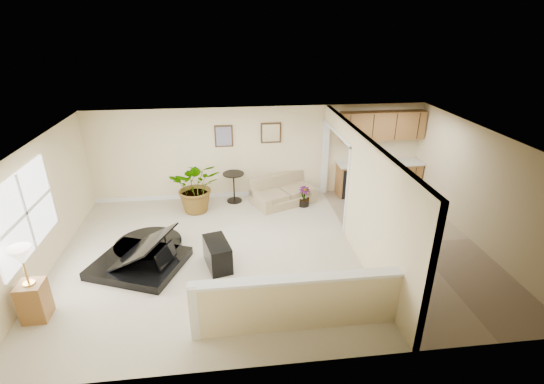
{
  "coord_description": "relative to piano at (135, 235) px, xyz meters",
  "views": [
    {
      "loc": [
        -0.88,
        -7.15,
        4.61
      ],
      "look_at": [
        0.02,
        0.4,
        1.23
      ],
      "focal_mm": 26.0,
      "sensor_mm": 36.0,
      "label": 1
    }
  ],
  "objects": [
    {
      "name": "floor",
      "position": [
        2.78,
        0.08,
        -0.66
      ],
      "size": [
        9.0,
        9.0,
        0.0
      ],
      "primitive_type": "plane",
      "color": "#C2B497",
      "rests_on": "ground"
    },
    {
      "name": "back_wall",
      "position": [
        2.78,
        3.08,
        0.59
      ],
      "size": [
        9.0,
        0.04,
        2.5
      ],
      "primitive_type": "cube",
      "color": "beige",
      "rests_on": "floor"
    },
    {
      "name": "front_wall",
      "position": [
        2.78,
        -2.92,
        0.59
      ],
      "size": [
        9.0,
        0.04,
        2.5
      ],
      "primitive_type": "cube",
      "color": "beige",
      "rests_on": "floor"
    },
    {
      "name": "left_wall",
      "position": [
        -1.72,
        0.08,
        0.59
      ],
      "size": [
        0.04,
        6.0,
        2.5
      ],
      "primitive_type": "cube",
      "color": "beige",
      "rests_on": "floor"
    },
    {
      "name": "right_wall",
      "position": [
        7.28,
        0.08,
        0.59
      ],
      "size": [
        0.04,
        6.0,
        2.5
      ],
      "primitive_type": "cube",
      "color": "beige",
      "rests_on": "floor"
    },
    {
      "name": "ceiling",
      "position": [
        2.78,
        0.08,
        1.84
      ],
      "size": [
        9.0,
        6.0,
        0.04
      ],
      "primitive_type": "cube",
      "color": "white",
      "rests_on": "back_wall"
    },
    {
      "name": "kitchen_vinyl",
      "position": [
        5.93,
        0.08,
        -0.65
      ],
      "size": [
        2.7,
        6.0,
        0.01
      ],
      "primitive_type": "cube",
      "color": "tan",
      "rests_on": "floor"
    },
    {
      "name": "interior_partition",
      "position": [
        4.58,
        0.33,
        0.56
      ],
      "size": [
        0.18,
        5.99,
        2.5
      ],
      "color": "beige",
      "rests_on": "floor"
    },
    {
      "name": "pony_half_wall",
      "position": [
        2.86,
        -2.22,
        -0.14
      ],
      "size": [
        3.42,
        0.22,
        1.0
      ],
      "color": "beige",
      "rests_on": "floor"
    },
    {
      "name": "left_window",
      "position": [
        -1.7,
        -0.42,
        0.79
      ],
      "size": [
        0.05,
        2.15,
        1.45
      ],
      "primitive_type": "cube",
      "color": "white",
      "rests_on": "left_wall"
    },
    {
      "name": "wall_art_left",
      "position": [
        1.83,
        3.05,
        1.09
      ],
      "size": [
        0.48,
        0.04,
        0.58
      ],
      "color": "#3D2816",
      "rests_on": "back_wall"
    },
    {
      "name": "wall_mirror",
      "position": [
        3.08,
        3.05,
        1.14
      ],
      "size": [
        0.55,
        0.04,
        0.55
      ],
      "color": "#3D2816",
      "rests_on": "back_wall"
    },
    {
      "name": "kitchen_cabinets",
      "position": [
        5.97,
        2.81,
        0.21
      ],
      "size": [
        2.36,
        0.65,
        2.33
      ],
      "color": "brown",
      "rests_on": "floor"
    },
    {
      "name": "piano",
      "position": [
        0.0,
        0.0,
        0.0
      ],
      "size": [
        2.35,
        2.31,
        1.58
      ],
      "rotation": [
        0.0,
        0.0,
        -0.38
      ],
      "color": "black",
      "rests_on": "floor"
    },
    {
      "name": "piano_bench",
      "position": [
        1.61,
        -0.3,
        -0.38
      ],
      "size": [
        0.61,
        0.91,
        0.55
      ],
      "primitive_type": "cube",
      "rotation": [
        0.0,
        0.0,
        0.25
      ],
      "color": "black",
      "rests_on": "floor"
    },
    {
      "name": "loveseat",
      "position": [
        3.35,
        2.55,
        -0.31
      ],
      "size": [
        1.96,
        1.51,
        0.92
      ],
      "rotation": [
        0.0,
        0.0,
        0.41
      ],
      "color": "tan",
      "rests_on": "floor"
    },
    {
      "name": "accent_table",
      "position": [
        2.04,
        2.73,
        -0.13
      ],
      "size": [
        0.57,
        0.57,
        0.82
      ],
      "color": "black",
      "rests_on": "floor"
    },
    {
      "name": "palm_plant",
      "position": [
        1.09,
        2.27,
        0.02
      ],
      "size": [
        1.29,
        1.13,
        1.39
      ],
      "color": "black",
      "rests_on": "floor"
    },
    {
      "name": "small_plant",
      "position": [
        3.87,
        2.23,
        -0.43
      ],
      "size": [
        0.35,
        0.35,
        0.54
      ],
      "color": "black",
      "rests_on": "floor"
    },
    {
      "name": "lamp_stand",
      "position": [
        -1.37,
        -1.46,
        -0.08
      ],
      "size": [
        0.41,
        0.41,
        1.36
      ],
      "color": "brown",
      "rests_on": "floor"
    }
  ]
}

